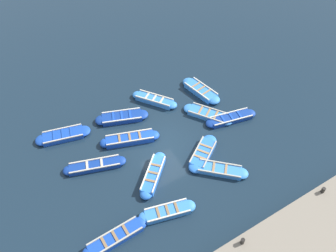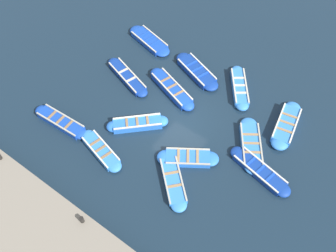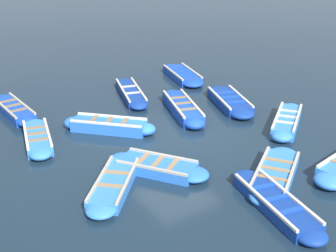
# 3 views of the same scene
# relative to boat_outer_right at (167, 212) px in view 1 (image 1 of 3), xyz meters

# --- Properties ---
(ground_plane) EXTENTS (120.00, 120.00, 0.00)m
(ground_plane) POSITION_rel_boat_outer_right_xyz_m (4.22, -2.15, -0.17)
(ground_plane) COLOR #162838
(boat_outer_right) EXTENTS (1.51, 3.28, 0.39)m
(boat_outer_right) POSITION_rel_boat_outer_right_xyz_m (0.00, 0.00, 0.00)
(boat_outer_right) COLOR #3884E0
(boat_outer_right) RESTS_ON ground
(boat_bow_out) EXTENTS (3.23, 2.65, 0.44)m
(boat_bow_out) POSITION_rel_boat_outer_right_xyz_m (8.07, -3.67, 0.02)
(boat_bow_out) COLOR #3884E0
(boat_bow_out) RESTS_ON ground
(boat_centre) EXTENTS (1.76, 3.68, 0.39)m
(boat_centre) POSITION_rel_boat_outer_right_xyz_m (8.15, 3.10, -0.00)
(boat_centre) COLOR #1947B7
(boat_centre) RESTS_ON ground
(boat_alongside) EXTENTS (2.53, 3.17, 0.38)m
(boat_alongside) POSITION_rel_boat_outer_right_xyz_m (2.30, -3.93, -0.01)
(boat_alongside) COLOR blue
(boat_alongside) RESTS_ON ground
(boat_stern_in) EXTENTS (1.49, 3.79, 0.39)m
(boat_stern_in) POSITION_rel_boat_outer_right_xyz_m (3.81, -7.30, -0.00)
(boat_stern_in) COLOR navy
(boat_stern_in) RESTS_ON ground
(boat_outer_left) EXTENTS (0.93, 3.64, 0.41)m
(boat_outer_left) POSITION_rel_boat_outer_right_xyz_m (0.09, 3.03, 0.01)
(boat_outer_left) COLOR #1947B7
(boat_outer_left) RESTS_ON ground
(boat_drifting) EXTENTS (1.96, 3.91, 0.46)m
(boat_drifting) POSITION_rel_boat_outer_right_xyz_m (5.63, -0.51, 0.04)
(boat_drifting) COLOR #1947B7
(boat_drifting) RESTS_ON ground
(boat_far_corner) EXTENTS (2.10, 3.75, 0.42)m
(boat_far_corner) POSITION_rel_boat_outer_right_xyz_m (7.69, -0.90, 0.01)
(boat_far_corner) COLOR navy
(boat_far_corner) RESTS_ON ground
(boat_inner_gap) EXTENTS (2.88, 2.94, 0.47)m
(boat_inner_gap) POSITION_rel_boat_outer_right_xyz_m (2.46, -0.48, 0.04)
(boat_inner_gap) COLOR blue
(boat_inner_gap) RESTS_ON ground
(boat_near_quay) EXTENTS (3.50, 2.79, 0.37)m
(boat_near_quay) POSITION_rel_boat_outer_right_xyz_m (4.94, -6.18, -0.01)
(boat_near_quay) COLOR #3884E0
(boat_near_quay) RESTS_ON ground
(boat_broadside) EXTENTS (1.82, 3.82, 0.38)m
(boat_broadside) POSITION_rel_boat_outer_right_xyz_m (4.86, 2.23, -0.01)
(boat_broadside) COLOR navy
(boat_broadside) RESTS_ON ground
(boat_mid_row) EXTENTS (2.91, 3.07, 0.36)m
(boat_mid_row) POSITION_rel_boat_outer_right_xyz_m (0.79, -4.09, -0.02)
(boat_mid_row) COLOR #3884E0
(boat_mid_row) RESTS_ON ground
(boat_end_of_row) EXTENTS (3.64, 1.57, 0.47)m
(boat_end_of_row) POSITION_rel_boat_outer_right_xyz_m (7.19, -7.11, 0.04)
(boat_end_of_row) COLOR #3884E0
(boat_end_of_row) RESTS_ON ground
(bollard_north) EXTENTS (0.20, 0.20, 0.35)m
(bollard_north) POSITION_rel_boat_outer_right_xyz_m (-3.53, -7.74, 0.73)
(bollard_north) COLOR black
(bollard_north) RESTS_ON quay_wall
(bollard_mid_north) EXTENTS (0.20, 0.20, 0.35)m
(bollard_mid_north) POSITION_rel_boat_outer_right_xyz_m (-3.53, -2.15, 0.73)
(bollard_mid_north) COLOR black
(bollard_mid_north) RESTS_ON quay_wall
(buoy_orange_near) EXTENTS (0.26, 0.26, 0.26)m
(buoy_orange_near) POSITION_rel_boat_outer_right_xyz_m (5.07, -1.80, -0.04)
(buoy_orange_near) COLOR silver
(buoy_orange_near) RESTS_ON ground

